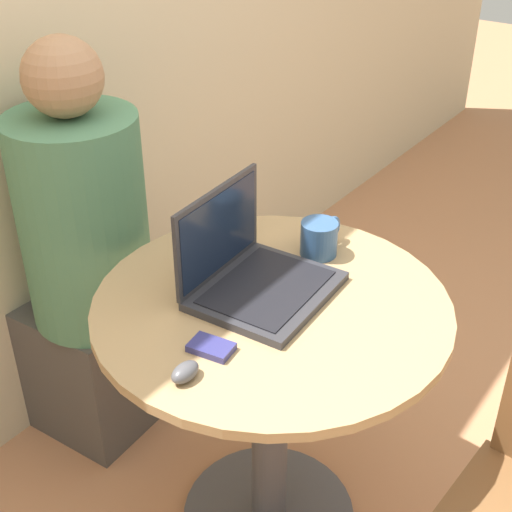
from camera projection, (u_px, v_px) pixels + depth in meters
The scene contains 6 objects.
round_table at pixel (271, 372), 1.74m from camera, with size 0.83×0.83×0.74m.
laptop at pixel (252, 273), 1.65m from camera, with size 0.34×0.29×0.24m.
cell_phone at pixel (212, 348), 1.48m from camera, with size 0.07×0.10×0.02m.
computer_mouse at pixel (185, 372), 1.40m from camera, with size 0.07×0.04×0.03m.
coffee_cup at pixel (320, 238), 1.79m from camera, with size 0.14×0.09×0.09m.
person_seated at pixel (80, 283), 2.09m from camera, with size 0.36×0.55×1.25m.
Camera 1 is at (-1.10, -0.76, 1.69)m, focal length 50.00 mm.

